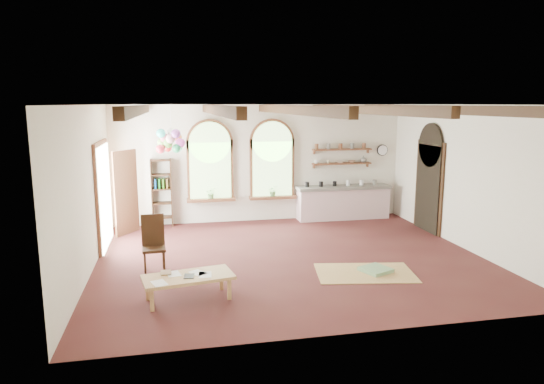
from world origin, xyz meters
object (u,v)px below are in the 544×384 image
object	(u,v)px
side_chair	(154,255)
balloon_cluster	(171,141)
coffee_table	(188,278)
kitchen_counter	(343,202)

from	to	relation	value
side_chair	balloon_cluster	xyz separation A→B (m)	(0.40, 2.56, 2.01)
coffee_table	balloon_cluster	size ratio (longest dim) A/B	1.38
kitchen_counter	side_chair	xyz separation A→B (m)	(-5.10, -3.46, -0.16)
side_chair	balloon_cluster	bearing A→B (deg)	81.20
kitchen_counter	coffee_table	world-z (taller)	kitchen_counter
coffee_table	kitchen_counter	bearing A→B (deg)	48.01
kitchen_counter	balloon_cluster	xyz separation A→B (m)	(-4.71, -0.90, 1.86)
kitchen_counter	side_chair	size ratio (longest dim) A/B	2.42
coffee_table	side_chair	xyz separation A→B (m)	(-0.60, 1.54, -0.05)
kitchen_counter	coffee_table	xyz separation A→B (m)	(-4.50, -5.00, -0.10)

